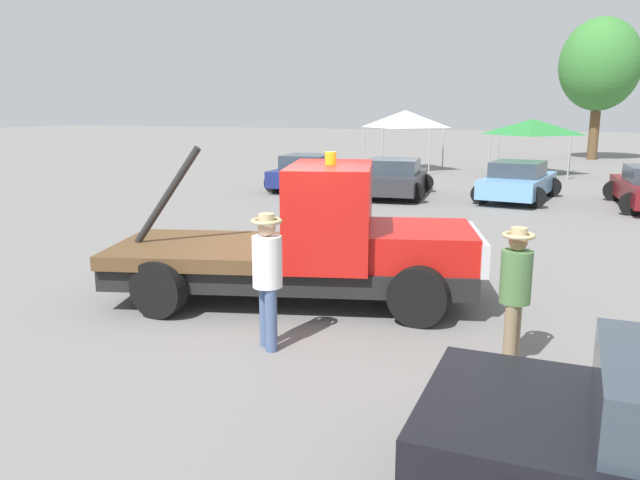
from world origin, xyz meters
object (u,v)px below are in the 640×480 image
object	(u,v)px
tow_truck	(314,244)
canopy_tent_green	(533,127)
person_near_truck	(515,286)
person_at_hood	(267,270)
parked_car_navy	(308,172)
traffic_cone	(333,233)
tree_left	(600,65)
parked_car_charcoal	(394,178)
canopy_tent_white	(405,119)
parked_car_skyblue	(518,181)

from	to	relation	value
tow_truck	canopy_tent_green	bearing A→B (deg)	68.79
person_near_truck	person_at_hood	distance (m)	3.07
person_near_truck	person_at_hood	xyz separation A→B (m)	(-3.00, -0.62, 0.04)
parked_car_navy	traffic_cone	xyz separation A→B (m)	(4.49, -9.03, -0.39)
canopy_tent_green	parked_car_navy	bearing A→B (deg)	-130.47
canopy_tent_green	traffic_cone	xyz separation A→B (m)	(-3.10, -17.93, -1.97)
person_near_truck	tree_left	xyz separation A→B (m)	(1.44, 34.18, 4.56)
tow_truck	parked_car_charcoal	distance (m)	12.60
canopy_tent_green	parked_car_charcoal	bearing A→B (deg)	-112.24
tow_truck	canopy_tent_white	bearing A→B (deg)	84.44
canopy_tent_white	traffic_cone	xyz separation A→B (m)	(2.92, -17.57, -2.30)
parked_car_charcoal	tree_left	size ratio (longest dim) A/B	0.54
canopy_tent_green	traffic_cone	distance (m)	18.30
parked_car_skyblue	tree_left	size ratio (longest dim) A/B	0.55
person_near_truck	parked_car_skyblue	xyz separation A→B (m)	(-1.20, 14.55, -0.37)
person_at_hood	canopy_tent_white	size ratio (longest dim) A/B	0.54
parked_car_skyblue	person_at_hood	bearing A→B (deg)	-179.78
person_at_hood	canopy_tent_green	distance (m)	24.30
tow_truck	traffic_cone	world-z (taller)	tow_truck
tow_truck	person_near_truck	distance (m)	3.59
person_near_truck	parked_car_charcoal	size ratio (longest dim) A/B	0.39
person_near_truck	canopy_tent_green	xyz separation A→B (m)	(-1.43, 23.61, 1.20)
person_at_hood	canopy_tent_green	bearing A→B (deg)	-141.18
parked_car_navy	tree_left	xyz separation A→B (m)	(10.47, 19.48, 4.93)
canopy_tent_green	traffic_cone	bearing A→B (deg)	-99.82
person_at_hood	tree_left	distance (m)	35.37
person_at_hood	canopy_tent_white	distance (m)	24.32
tow_truck	traffic_cone	bearing A→B (deg)	90.60
person_near_truck	parked_car_skyblue	size ratio (longest dim) A/B	0.38
parked_car_charcoal	canopy_tent_white	distance (m)	9.73
parked_car_skyblue	canopy_tent_white	bearing A→B (deg)	42.70
person_near_truck	canopy_tent_white	size ratio (longest dim) A/B	0.52
parked_car_charcoal	parked_car_skyblue	world-z (taller)	same
parked_car_skyblue	canopy_tent_green	xyz separation A→B (m)	(-0.23, 9.06, 1.57)
person_near_truck	traffic_cone	world-z (taller)	person_near_truck
parked_car_charcoal	traffic_cone	bearing A→B (deg)	179.12
parked_car_charcoal	canopy_tent_green	world-z (taller)	canopy_tent_green
traffic_cone	canopy_tent_green	bearing A→B (deg)	80.18
tow_truck	person_at_hood	distance (m)	2.15
tow_truck	person_near_truck	size ratio (longest dim) A/B	3.60
person_near_truck	parked_car_navy	size ratio (longest dim) A/B	0.38
person_near_truck	canopy_tent_green	distance (m)	23.68
tree_left	canopy_tent_green	bearing A→B (deg)	-105.20
tow_truck	parked_car_charcoal	xyz separation A→B (m)	(-2.14, 12.42, -0.30)
parked_car_charcoal	traffic_cone	world-z (taller)	parked_car_charcoal
tow_truck	parked_car_skyblue	xyz separation A→B (m)	(2.05, 13.03, -0.30)
parked_car_charcoal	parked_car_skyblue	xyz separation A→B (m)	(4.19, 0.62, -0.00)
person_at_hood	canopy_tent_white	bearing A→B (deg)	-126.91
person_near_truck	tow_truck	bearing A→B (deg)	-16.77
parked_car_charcoal	tree_left	world-z (taller)	tree_left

